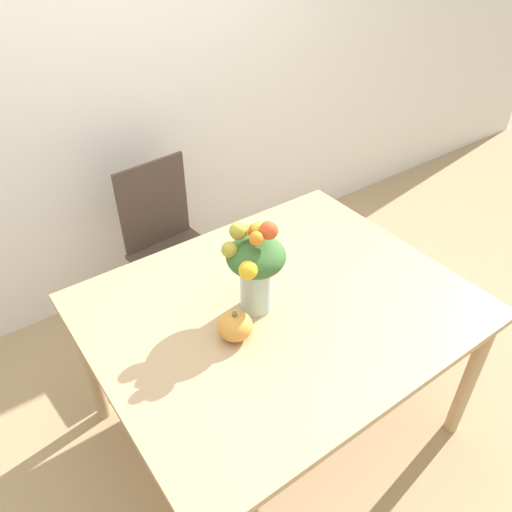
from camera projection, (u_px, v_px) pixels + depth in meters
The scene contains 6 objects.
ground_plane at pixel (275, 420), 2.37m from camera, with size 12.00×12.00×0.00m, color tan.
wall_back at pixel (111, 59), 2.42m from camera, with size 8.00×0.06×2.70m.
dining_table at pixel (279, 319), 1.96m from camera, with size 1.41×1.14×0.75m.
flower_vase at pixel (255, 266), 1.78m from camera, with size 0.23×0.22×0.40m.
pumpkin at pixel (235, 326), 1.75m from camera, with size 0.13×0.13×0.11m.
dining_chair_near_window at pixel (171, 247), 2.67m from camera, with size 0.46×0.46×0.92m.
Camera 1 is at (-0.90, -1.09, 2.06)m, focal length 35.00 mm.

